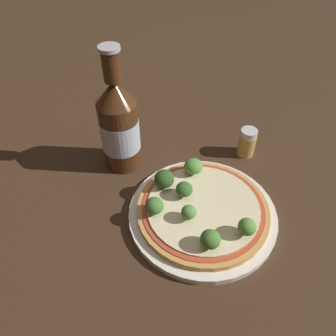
% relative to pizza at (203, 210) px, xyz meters
% --- Properties ---
extents(ground_plane, '(3.00, 3.00, 0.00)m').
position_rel_pizza_xyz_m(ground_plane, '(-0.00, 0.00, -0.02)').
color(ground_plane, '#3D2819').
extents(plate, '(0.24, 0.24, 0.01)m').
position_rel_pizza_xyz_m(plate, '(-0.00, -0.00, -0.01)').
color(plate, silver).
rests_on(plate, ground_plane).
extents(pizza, '(0.21, 0.21, 0.01)m').
position_rel_pizza_xyz_m(pizza, '(0.00, 0.00, 0.00)').
color(pizza, tan).
rests_on(pizza, plate).
extents(broccoli_floret_0, '(0.03, 0.03, 0.03)m').
position_rel_pizza_xyz_m(broccoli_floret_0, '(-0.08, 0.01, 0.02)').
color(broccoli_floret_0, '#89A866').
rests_on(broccoli_floret_0, pizza).
extents(broccoli_floret_1, '(0.02, 0.02, 0.03)m').
position_rel_pizza_xyz_m(broccoli_floret_1, '(-0.03, -0.02, 0.02)').
color(broccoli_floret_1, '#89A866').
rests_on(broccoli_floret_1, pizza).
extents(broccoli_floret_2, '(0.03, 0.03, 0.03)m').
position_rel_pizza_xyz_m(broccoli_floret_2, '(-0.02, 0.03, 0.02)').
color(broccoli_floret_2, '#89A866').
rests_on(broccoli_floret_2, pizza).
extents(broccoli_floret_3, '(0.03, 0.03, 0.03)m').
position_rel_pizza_xyz_m(broccoli_floret_3, '(0.04, -0.07, 0.03)').
color(broccoli_floret_3, '#89A866').
rests_on(broccoli_floret_3, pizza).
extents(broccoli_floret_4, '(0.03, 0.03, 0.03)m').
position_rel_pizza_xyz_m(broccoli_floret_4, '(0.01, 0.08, 0.02)').
color(broccoli_floret_4, '#89A866').
rests_on(broccoli_floret_4, pizza).
extents(broccoli_floret_5, '(0.03, 0.03, 0.03)m').
position_rel_pizza_xyz_m(broccoli_floret_5, '(-0.05, 0.06, 0.02)').
color(broccoli_floret_5, '#89A866').
rests_on(broccoli_floret_5, pizza).
extents(broccoli_floret_6, '(0.03, 0.03, 0.03)m').
position_rel_pizza_xyz_m(broccoli_floret_6, '(-0.02, -0.07, 0.02)').
color(broccoli_floret_6, '#89A866').
rests_on(broccoli_floret_6, pizza).
extents(beer_bottle, '(0.07, 0.07, 0.23)m').
position_rel_pizza_xyz_m(beer_bottle, '(-0.10, 0.17, 0.07)').
color(beer_bottle, '#472814').
rests_on(beer_bottle, ground_plane).
extents(pepper_shaker, '(0.03, 0.03, 0.06)m').
position_rel_pizza_xyz_m(pepper_shaker, '(0.13, 0.12, 0.01)').
color(pepper_shaker, tan).
rests_on(pepper_shaker, ground_plane).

